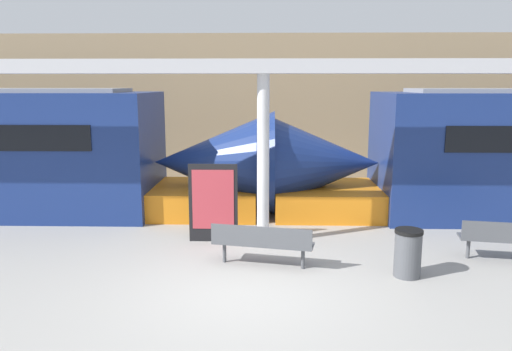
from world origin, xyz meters
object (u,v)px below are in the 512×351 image
bench_far (512,237)px  support_column_near (263,161)px  trash_bin (408,253)px  poster_board (213,203)px  bench_near (262,241)px

bench_far → support_column_near: bearing=177.2°
support_column_near → bench_far: bearing=-12.4°
trash_bin → poster_board: size_ratio=0.51×
bench_far → trash_bin: size_ratio=2.26×
poster_board → support_column_near: size_ratio=0.48×
bench_far → poster_board: bearing=178.4°
bench_near → support_column_near: 1.88m
bench_near → bench_far: (4.68, 0.36, 0.00)m
support_column_near → poster_board: bearing=174.6°
support_column_near → bench_near: bearing=-89.9°
bench_near → trash_bin: trash_bin is taller
bench_far → trash_bin: bearing=-151.1°
bench_near → support_column_near: support_column_near is taller
bench_near → bench_far: bearing=15.9°
bench_far → poster_board: 5.86m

